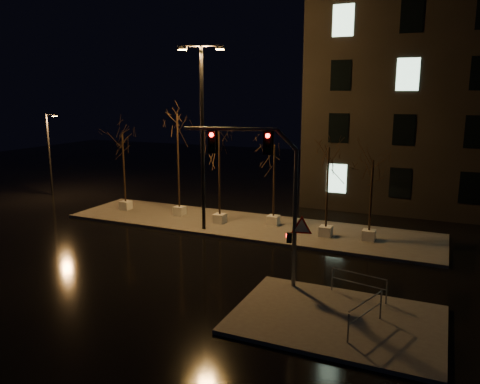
% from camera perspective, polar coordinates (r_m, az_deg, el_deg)
% --- Properties ---
extents(ground, '(90.00, 90.00, 0.00)m').
position_cam_1_polar(ground, '(22.45, -5.51, -8.11)').
color(ground, black).
rests_on(ground, ground).
extents(median, '(22.00, 5.00, 0.15)m').
position_cam_1_polar(median, '(27.55, 0.61, -4.10)').
color(median, '#4F4B46').
rests_on(median, ground).
extents(sidewalk_corner, '(7.00, 5.00, 0.15)m').
position_cam_1_polar(sidewalk_corner, '(16.92, 11.68, -14.98)').
color(sidewalk_corner, '#4F4B46').
rests_on(sidewalk_corner, ground).
extents(tree_0, '(1.80, 1.80, 5.13)m').
position_cam_1_polar(tree_0, '(31.28, -14.08, 4.88)').
color(tree_0, silver).
rests_on(tree_0, median).
extents(tree_1, '(1.80, 1.80, 6.50)m').
position_cam_1_polar(tree_1, '(29.00, -7.63, 6.66)').
color(tree_1, silver).
rests_on(tree_1, median).
extents(tree_2, '(1.80, 1.80, 5.55)m').
position_cam_1_polar(tree_2, '(27.01, -2.56, 4.86)').
color(tree_2, silver).
rests_on(tree_2, median).
extents(tree_3, '(1.80, 1.80, 4.81)m').
position_cam_1_polar(tree_3, '(26.73, 4.19, 3.55)').
color(tree_3, silver).
rests_on(tree_3, median).
extents(tree_4, '(1.80, 1.80, 4.91)m').
position_cam_1_polar(tree_4, '(24.85, 10.69, 2.93)').
color(tree_4, silver).
rests_on(tree_4, median).
extents(tree_5, '(1.80, 1.80, 4.34)m').
position_cam_1_polar(tree_5, '(24.74, 15.81, 1.63)').
color(tree_5, silver).
rests_on(tree_5, median).
extents(traffic_signal_mast, '(5.01, 1.20, 6.25)m').
position_cam_1_polar(traffic_signal_mast, '(18.02, 3.59, 1.00)').
color(traffic_signal_mast, '#5B5E63').
rests_on(traffic_signal_mast, sidewalk_corner).
extents(streetlight_main, '(2.46, 1.03, 10.02)m').
position_cam_1_polar(streetlight_main, '(25.68, -4.62, 7.99)').
color(streetlight_main, black).
rests_on(streetlight_main, median).
extents(streetlight_far, '(1.22, 0.27, 6.22)m').
position_cam_1_polar(streetlight_far, '(38.46, -22.17, 4.67)').
color(streetlight_far, black).
rests_on(streetlight_far, ground).
extents(guard_rail_a, '(2.13, 0.48, 0.94)m').
position_cam_1_polar(guard_rail_a, '(18.37, 14.26, -10.52)').
color(guard_rail_a, '#5B5E63').
rests_on(guard_rail_a, sidewalk_corner).
extents(guard_rail_b, '(0.76, 2.06, 1.03)m').
position_cam_1_polar(guard_rail_b, '(16.01, 15.06, -13.82)').
color(guard_rail_b, '#5B5E63').
rests_on(guard_rail_b, sidewalk_corner).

